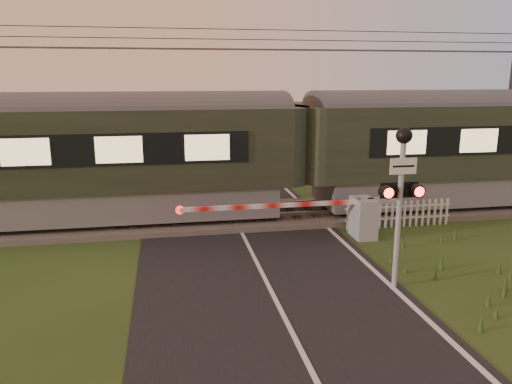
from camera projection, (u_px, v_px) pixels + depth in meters
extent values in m
plane|color=#283B16|center=(276.00, 303.00, 10.59)|extent=(160.00, 160.00, 0.00)
cube|color=black|center=(276.00, 302.00, 10.59)|extent=(6.00, 140.00, 0.02)
cube|color=#47423D|center=(234.00, 217.00, 16.80)|extent=(140.00, 3.40, 0.24)
cube|color=slate|center=(237.00, 217.00, 16.07)|extent=(140.00, 0.08, 0.14)
cube|color=slate|center=(231.00, 206.00, 17.45)|extent=(140.00, 0.08, 0.14)
cube|color=#2D2116|center=(234.00, 213.00, 16.78)|extent=(0.24, 2.20, 0.06)
cylinder|color=black|center=(234.00, 49.00, 15.28)|extent=(120.00, 0.02, 0.02)
cylinder|color=black|center=(231.00, 50.00, 15.85)|extent=(120.00, 0.02, 0.02)
cylinder|color=black|center=(232.00, 29.00, 15.43)|extent=(120.00, 0.02, 0.02)
cylinder|color=black|center=(232.00, 39.00, 15.49)|extent=(120.00, 0.02, 0.02)
cube|color=gray|center=(363.00, 218.00, 14.76)|extent=(0.59, 0.91, 1.18)
cylinder|color=gray|center=(358.00, 218.00, 14.73)|extent=(0.13, 0.13, 1.18)
cube|color=gray|center=(383.00, 200.00, 14.75)|extent=(0.97, 0.17, 0.17)
cube|color=red|center=(272.00, 206.00, 14.16)|extent=(5.20, 0.12, 0.12)
cylinder|color=red|center=(180.00, 210.00, 13.70)|extent=(0.24, 0.04, 0.24)
cylinder|color=gray|center=(399.00, 217.00, 11.01)|extent=(0.12, 0.12, 3.31)
cube|color=white|center=(403.00, 166.00, 10.68)|extent=(0.61, 0.03, 0.35)
sphere|color=black|center=(404.00, 136.00, 10.59)|extent=(0.35, 0.35, 0.35)
cube|color=black|center=(400.00, 191.00, 10.87)|extent=(0.83, 0.07, 0.07)
cylinder|color=#FF140C|center=(389.00, 193.00, 10.63)|extent=(0.22, 0.02, 0.22)
cylinder|color=#FF140C|center=(419.00, 192.00, 10.76)|extent=(0.22, 0.02, 0.22)
cube|color=black|center=(399.00, 190.00, 10.92)|extent=(0.88, 0.02, 0.35)
cube|color=silver|center=(398.00, 218.00, 15.84)|extent=(3.56, 0.04, 0.06)
cube|color=silver|center=(398.00, 207.00, 15.75)|extent=(3.56, 0.04, 0.06)
cube|color=#2D2D30|center=(511.00, 106.00, 20.28)|extent=(0.22, 0.22, 6.97)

